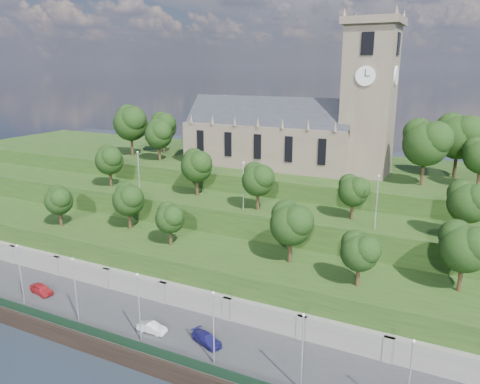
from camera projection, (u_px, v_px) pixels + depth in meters
The scene contains 17 objects.
ground at pixel (142, 371), 53.11m from camera, with size 320.00×320.00×0.00m, color black.
promenade at pixel (172, 337), 58.04m from camera, with size 160.00×12.00×2.00m, color #2D2D30.
quay_wall at pixel (142, 363), 52.78m from camera, with size 160.00×0.50×2.20m, color black.
fence at pixel (144, 348), 52.96m from camera, with size 160.00×0.10×1.20m, color black.
retaining_wall at pixel (197, 305), 62.81m from camera, with size 160.00×2.10×5.00m.
embankment_lower at pixel (219, 277), 67.63m from camera, with size 160.00×12.00×8.00m, color #203A13.
embankment_upper at pixel (251, 240), 76.61m from camera, with size 160.00×10.00×12.00m, color #203A13.
hilltop at pixel (296, 199), 94.36m from camera, with size 160.00×32.00×15.00m, color #203A13.
church at pixel (295, 128), 86.66m from camera, with size 38.60×12.35×27.60m.
trees_lower at pixel (251, 221), 63.54m from camera, with size 65.38×9.10×8.41m.
trees_upper at pixel (252, 175), 72.85m from camera, with size 64.90×8.26×8.03m.
trees_hilltop at pixel (292, 132), 85.73m from camera, with size 73.36×16.46×11.00m.
lamp_posts_promenade at pixel (139, 302), 54.34m from camera, with size 60.36×0.36×8.61m.
lamp_posts_upper at pixel (243, 182), 71.32m from camera, with size 40.36×0.36×7.61m.
car_left at pixel (42, 289), 66.76m from camera, with size 1.67×4.14×1.41m, color maroon.
car_middle at pixel (152, 328), 57.05m from camera, with size 1.32×3.79×1.25m, color silver.
car_right at pixel (207, 339), 54.68m from camera, with size 1.75×4.30×1.25m, color navy.
Camera 1 is at (30.50, -36.20, 33.43)m, focal length 35.00 mm.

